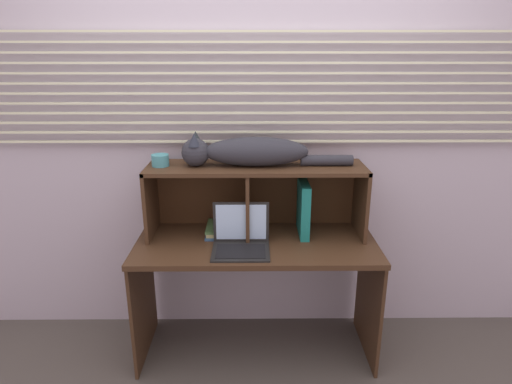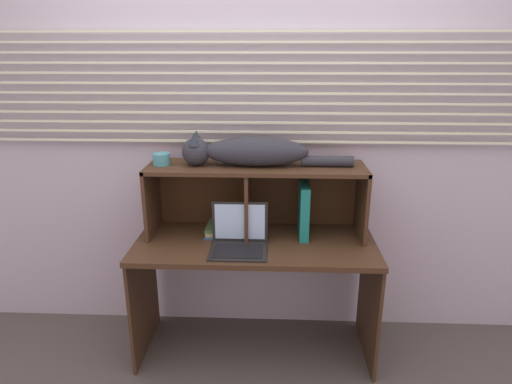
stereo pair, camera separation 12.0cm
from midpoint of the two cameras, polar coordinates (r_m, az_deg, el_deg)
The scene contains 9 objects.
ground_plane at distance 2.67m, azimuth -1.33°, elevation -22.60°, with size 4.40×4.40×0.00m, color #4C4742.
back_panel_with_blinds at distance 2.62m, azimuth -1.37°, elevation 7.43°, with size 4.40×0.08×2.50m.
desk at distance 2.53m, azimuth -1.36°, elevation -9.39°, with size 1.34×0.58×0.72m.
hutch_shelf_unit at distance 2.50m, azimuth -1.51°, elevation 0.89°, with size 1.22×0.33×0.41m.
cat at distance 2.42m, azimuth -2.52°, elevation 5.25°, with size 0.95×0.17×0.19m.
laptop at distance 2.37m, azimuth -3.45°, elevation -6.28°, with size 0.31×0.25×0.24m.
binder_upright at distance 2.53m, azimuth 4.83°, elevation -2.10°, with size 0.05×0.26×0.31m, color #197871.
book_stack at distance 2.58m, azimuth -5.78°, elevation -4.86°, with size 0.18×0.23×0.05m.
small_basket at distance 2.50m, azimuth -13.71°, elevation 4.02°, with size 0.10×0.10×0.07m, color teal.
Camera 1 is at (-0.02, -2.02, 1.75)m, focal length 30.74 mm.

